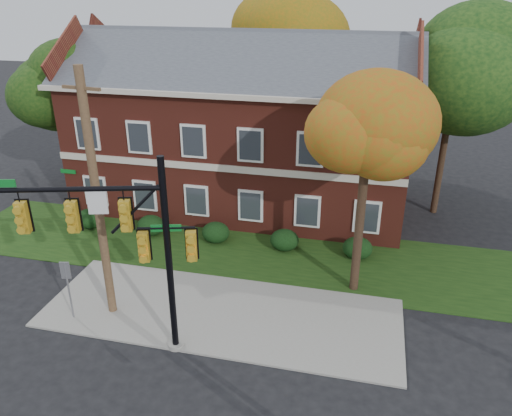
% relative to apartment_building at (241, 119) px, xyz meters
% --- Properties ---
extents(ground, '(120.00, 120.00, 0.00)m').
position_rel_apartment_building_xyz_m(ground, '(2.00, -11.95, -4.99)').
color(ground, black).
rests_on(ground, ground).
extents(sidewalk, '(14.00, 5.00, 0.08)m').
position_rel_apartment_building_xyz_m(sidewalk, '(2.00, -10.95, -4.95)').
color(sidewalk, gray).
rests_on(sidewalk, ground).
extents(grass_strip, '(30.00, 6.00, 0.04)m').
position_rel_apartment_building_xyz_m(grass_strip, '(2.00, -5.95, -4.97)').
color(grass_strip, '#193811').
rests_on(grass_strip, ground).
extents(apartment_building, '(18.80, 8.80, 9.74)m').
position_rel_apartment_building_xyz_m(apartment_building, '(0.00, 0.00, 0.00)').
color(apartment_building, maroon).
rests_on(apartment_building, ground).
extents(hedge_far_left, '(1.40, 1.26, 1.05)m').
position_rel_apartment_building_xyz_m(hedge_far_left, '(-7.00, -5.25, -4.46)').
color(hedge_far_left, black).
rests_on(hedge_far_left, ground).
extents(hedge_left, '(1.40, 1.26, 1.05)m').
position_rel_apartment_building_xyz_m(hedge_left, '(-3.50, -5.25, -4.46)').
color(hedge_left, black).
rests_on(hedge_left, ground).
extents(hedge_center, '(1.40, 1.26, 1.05)m').
position_rel_apartment_building_xyz_m(hedge_center, '(0.00, -5.25, -4.46)').
color(hedge_center, black).
rests_on(hedge_center, ground).
extents(hedge_right, '(1.40, 1.26, 1.05)m').
position_rel_apartment_building_xyz_m(hedge_right, '(3.50, -5.25, -4.46)').
color(hedge_right, black).
rests_on(hedge_right, ground).
extents(hedge_far_right, '(1.40, 1.26, 1.05)m').
position_rel_apartment_building_xyz_m(hedge_far_right, '(7.00, -5.25, -4.46)').
color(hedge_far_right, black).
rests_on(hedge_far_right, ground).
extents(tree_near_right, '(4.50, 4.25, 8.58)m').
position_rel_apartment_building_xyz_m(tree_near_right, '(7.22, -8.09, 1.68)').
color(tree_near_right, black).
rests_on(tree_near_right, ground).
extents(tree_left_rear, '(5.40, 5.10, 8.88)m').
position_rel_apartment_building_xyz_m(tree_left_rear, '(-9.73, -1.12, 1.69)').
color(tree_left_rear, black).
rests_on(tree_left_rear, ground).
extents(tree_right_rear, '(6.30, 5.95, 10.62)m').
position_rel_apartment_building_xyz_m(tree_right_rear, '(11.31, 0.86, 3.13)').
color(tree_right_rear, black).
rests_on(tree_right_rear, ground).
extents(tree_far_rear, '(6.84, 6.46, 11.52)m').
position_rel_apartment_building_xyz_m(tree_far_rear, '(1.34, 7.84, 3.86)').
color(tree_far_rear, black).
rests_on(tree_far_rear, ground).
extents(traffic_signal, '(6.26, 1.91, 7.20)m').
position_rel_apartment_building_xyz_m(traffic_signal, '(-0.25, -13.57, -0.52)').
color(traffic_signal, gray).
rests_on(traffic_signal, ground).
extents(utility_pole, '(1.49, 0.36, 9.56)m').
position_rel_apartment_building_xyz_m(utility_pole, '(-2.23, -11.80, -0.14)').
color(utility_pole, brown).
rests_on(utility_pole, ground).
extents(sign_post, '(0.37, 0.12, 2.53)m').
position_rel_apartment_building_xyz_m(sign_post, '(-3.50, -12.55, -3.27)').
color(sign_post, slate).
rests_on(sign_post, ground).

